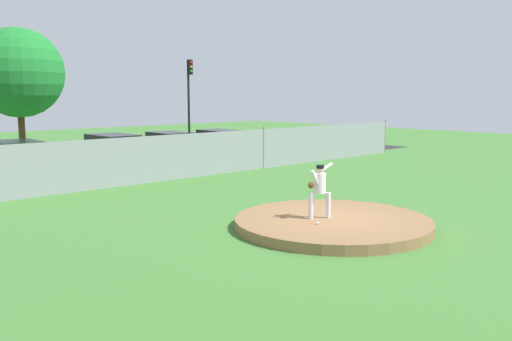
{
  "coord_description": "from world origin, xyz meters",
  "views": [
    {
      "loc": [
        -11.37,
        -9.1,
        3.61
      ],
      "look_at": [
        -0.06,
        2.99,
        1.28
      ],
      "focal_mm": 38.04,
      "sensor_mm": 36.0,
      "label": 1
    }
  ],
  "objects_px": {
    "pitcher_youth": "(320,186)",
    "parked_car_navy": "(170,148)",
    "traffic_cone_orange": "(99,176)",
    "parked_car_champagne": "(18,160)",
    "traffic_light_far": "(189,91)",
    "parked_car_teal": "(221,145)",
    "baseball": "(317,223)",
    "parked_car_white": "(113,153)"
  },
  "relations": [
    {
      "from": "baseball",
      "to": "parked_car_white",
      "type": "relative_size",
      "value": 0.02
    },
    {
      "from": "parked_car_champagne",
      "to": "pitcher_youth",
      "type": "bearing_deg",
      "value": -79.72
    },
    {
      "from": "pitcher_youth",
      "to": "parked_car_champagne",
      "type": "height_order",
      "value": "pitcher_youth"
    },
    {
      "from": "baseball",
      "to": "traffic_light_far",
      "type": "height_order",
      "value": "traffic_light_far"
    },
    {
      "from": "parked_car_white",
      "to": "traffic_cone_orange",
      "type": "bearing_deg",
      "value": -127.21
    },
    {
      "from": "parked_car_navy",
      "to": "traffic_light_far",
      "type": "height_order",
      "value": "traffic_light_far"
    },
    {
      "from": "pitcher_youth",
      "to": "baseball",
      "type": "distance_m",
      "value": 1.1
    },
    {
      "from": "parked_car_teal",
      "to": "traffic_cone_orange",
      "type": "relative_size",
      "value": 8.77
    },
    {
      "from": "traffic_cone_orange",
      "to": "traffic_light_far",
      "type": "relative_size",
      "value": 0.1
    },
    {
      "from": "pitcher_youth",
      "to": "parked_car_teal",
      "type": "distance_m",
      "value": 16.51
    },
    {
      "from": "baseball",
      "to": "traffic_cone_orange",
      "type": "distance_m",
      "value": 11.79
    },
    {
      "from": "baseball",
      "to": "parked_car_champagne",
      "type": "relative_size",
      "value": 0.02
    },
    {
      "from": "parked_car_navy",
      "to": "traffic_light_far",
      "type": "xyz_separation_m",
      "value": [
        3.69,
        3.24,
        3.07
      ]
    },
    {
      "from": "baseball",
      "to": "parked_car_white",
      "type": "distance_m",
      "value": 15.05
    },
    {
      "from": "parked_car_teal",
      "to": "baseball",
      "type": "bearing_deg",
      "value": -121.07
    },
    {
      "from": "parked_car_champagne",
      "to": "parked_car_navy",
      "type": "bearing_deg",
      "value": -0.1
    },
    {
      "from": "pitcher_youth",
      "to": "parked_car_navy",
      "type": "distance_m",
      "value": 15.63
    },
    {
      "from": "pitcher_youth",
      "to": "parked_car_navy",
      "type": "height_order",
      "value": "pitcher_youth"
    },
    {
      "from": "pitcher_youth",
      "to": "parked_car_white",
      "type": "distance_m",
      "value": 14.57
    },
    {
      "from": "parked_car_teal",
      "to": "traffic_light_far",
      "type": "xyz_separation_m",
      "value": [
        0.57,
        3.72,
        3.06
      ]
    },
    {
      "from": "parked_car_navy",
      "to": "traffic_cone_orange",
      "type": "relative_size",
      "value": 7.87
    },
    {
      "from": "parked_car_champagne",
      "to": "traffic_light_far",
      "type": "distance_m",
      "value": 12.37
    },
    {
      "from": "baseball",
      "to": "parked_car_navy",
      "type": "bearing_deg",
      "value": 69.32
    },
    {
      "from": "parked_car_teal",
      "to": "traffic_cone_orange",
      "type": "height_order",
      "value": "parked_car_teal"
    },
    {
      "from": "pitcher_youth",
      "to": "baseball",
      "type": "height_order",
      "value": "pitcher_youth"
    },
    {
      "from": "parked_car_navy",
      "to": "traffic_light_far",
      "type": "bearing_deg",
      "value": 41.29
    },
    {
      "from": "parked_car_champagne",
      "to": "parked_car_teal",
      "type": "distance_m",
      "value": 10.99
    },
    {
      "from": "parked_car_teal",
      "to": "parked_car_navy",
      "type": "bearing_deg",
      "value": 171.35
    },
    {
      "from": "pitcher_youth",
      "to": "traffic_light_far",
      "type": "relative_size",
      "value": 0.27
    },
    {
      "from": "traffic_light_far",
      "to": "parked_car_navy",
      "type": "bearing_deg",
      "value": -138.71
    },
    {
      "from": "parked_car_navy",
      "to": "traffic_cone_orange",
      "type": "distance_m",
      "value": 6.75
    },
    {
      "from": "parked_car_teal",
      "to": "parked_car_navy",
      "type": "relative_size",
      "value": 1.11
    },
    {
      "from": "traffic_cone_orange",
      "to": "baseball",
      "type": "bearing_deg",
      "value": -89.48
    },
    {
      "from": "pitcher_youth",
      "to": "parked_car_white",
      "type": "xyz_separation_m",
      "value": [
        1.69,
        14.47,
        -0.35
      ]
    },
    {
      "from": "baseball",
      "to": "traffic_cone_orange",
      "type": "bearing_deg",
      "value": 90.52
    },
    {
      "from": "baseball",
      "to": "parked_car_teal",
      "type": "distance_m",
      "value": 17.14
    },
    {
      "from": "parked_car_champagne",
      "to": "traffic_cone_orange",
      "type": "distance_m",
      "value": 3.97
    },
    {
      "from": "pitcher_youth",
      "to": "parked_car_teal",
      "type": "bearing_deg",
      "value": 59.83
    },
    {
      "from": "pitcher_youth",
      "to": "traffic_cone_orange",
      "type": "distance_m",
      "value": 11.44
    },
    {
      "from": "parked_car_white",
      "to": "pitcher_youth",
      "type": "bearing_deg",
      "value": -96.67
    },
    {
      "from": "baseball",
      "to": "parked_car_champagne",
      "type": "height_order",
      "value": "parked_car_champagne"
    },
    {
      "from": "traffic_cone_orange",
      "to": "parked_car_navy",
      "type": "bearing_deg",
      "value": 30.0
    }
  ]
}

